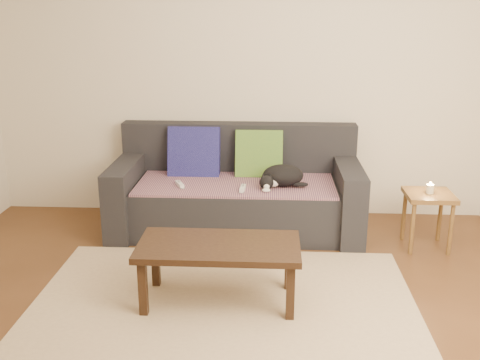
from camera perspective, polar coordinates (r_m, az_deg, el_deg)
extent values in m
plane|color=brown|center=(3.57, -1.95, -14.16)|extent=(4.50, 4.50, 0.00)
cube|color=beige|center=(5.08, -0.05, 10.78)|extent=(4.50, 0.04, 2.60)
cube|color=#232328|center=(4.84, -0.39, -2.81)|extent=(1.70, 0.78, 0.42)
cube|color=#232328|center=(5.10, -0.12, 3.32)|extent=(2.10, 0.18, 0.45)
cube|color=#232328|center=(4.96, -11.42, -1.57)|extent=(0.20, 0.90, 0.60)
cube|color=#232328|center=(4.85, 10.90, -1.97)|extent=(0.20, 0.90, 0.60)
cube|color=#402545|center=(4.75, -0.41, -0.39)|extent=(1.66, 0.74, 0.02)
cube|color=#141352|center=(4.98, -4.68, 2.77)|extent=(0.46, 0.23, 0.47)
cube|color=#0B4832|center=(4.94, 1.94, 2.68)|extent=(0.41, 0.20, 0.43)
ellipsoid|color=black|center=(4.66, 4.39, 0.48)|extent=(0.37, 0.29, 0.18)
sphere|color=black|center=(4.55, 2.71, -0.26)|extent=(0.13, 0.13, 0.12)
sphere|color=white|center=(4.51, 2.72, -0.66)|extent=(0.05, 0.05, 0.05)
ellipsoid|color=black|center=(4.62, 6.13, -0.45)|extent=(0.14, 0.06, 0.04)
cube|color=white|center=(4.68, -6.14, -0.44)|extent=(0.10, 0.15, 0.03)
cube|color=white|center=(4.55, 0.28, -0.84)|extent=(0.05, 0.15, 0.03)
cube|color=brown|center=(4.67, 18.68, -1.48)|extent=(0.37, 0.37, 0.04)
cylinder|color=brown|center=(4.57, 17.10, -4.77)|extent=(0.03, 0.03, 0.42)
cylinder|color=brown|center=(4.65, 20.62, -4.75)|extent=(0.03, 0.03, 0.42)
cylinder|color=brown|center=(4.84, 16.31, -3.50)|extent=(0.03, 0.03, 0.42)
cylinder|color=brown|center=(4.92, 19.65, -3.50)|extent=(0.03, 0.03, 0.42)
cylinder|color=beige|center=(4.65, 18.74, -0.86)|extent=(0.06, 0.06, 0.07)
sphere|color=#FFBF59|center=(4.64, 18.79, -0.33)|extent=(0.02, 0.02, 0.02)
cube|color=tan|center=(3.70, -1.74, -12.89)|extent=(2.50, 1.80, 0.01)
cube|color=#312113|center=(3.61, -2.17, -6.79)|extent=(1.04, 0.52, 0.04)
cube|color=#312113|center=(3.59, -9.82, -10.83)|extent=(0.05, 0.05, 0.37)
cube|color=#312113|center=(3.51, 5.13, -11.33)|extent=(0.05, 0.05, 0.37)
cube|color=#312113|center=(3.94, -8.56, -8.18)|extent=(0.05, 0.05, 0.37)
cube|color=#312113|center=(3.86, 4.96, -8.57)|extent=(0.05, 0.05, 0.37)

